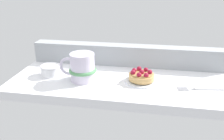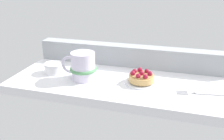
{
  "view_description": "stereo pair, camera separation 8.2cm",
  "coord_description": "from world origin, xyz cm",
  "px_view_note": "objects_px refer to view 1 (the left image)",
  "views": [
    {
      "loc": [
        9.57,
        -77.57,
        35.3
      ],
      "look_at": [
        -3.17,
        -2.89,
        4.19
      ],
      "focal_mm": 37.65,
      "sensor_mm": 36.0,
      "label": 1
    },
    {
      "loc": [
        17.55,
        -75.76,
        35.3
      ],
      "look_at": [
        -3.17,
        -2.89,
        4.19
      ],
      "focal_mm": 37.65,
      "sensor_mm": 36.0,
      "label": 2
    }
  ],
  "objects_px": {
    "dessert_plate": "(141,81)",
    "sugar_bowl": "(50,70)",
    "raspberry_tart": "(141,76)",
    "coffee_mug": "(82,68)",
    "dessert_fork": "(204,89)"
  },
  "relations": [
    {
      "from": "dessert_plate",
      "to": "sugar_bowl",
      "type": "height_order",
      "value": "sugar_bowl"
    },
    {
      "from": "sugar_bowl",
      "to": "raspberry_tart",
      "type": "bearing_deg",
      "value": -0.01
    },
    {
      "from": "coffee_mug",
      "to": "dessert_fork",
      "type": "distance_m",
      "value": 0.42
    },
    {
      "from": "raspberry_tart",
      "to": "coffee_mug",
      "type": "relative_size",
      "value": 0.66
    },
    {
      "from": "raspberry_tart",
      "to": "dessert_fork",
      "type": "relative_size",
      "value": 0.49
    },
    {
      "from": "dessert_fork",
      "to": "sugar_bowl",
      "type": "distance_m",
      "value": 0.55
    },
    {
      "from": "dessert_plate",
      "to": "sugar_bowl",
      "type": "bearing_deg",
      "value": 179.98
    },
    {
      "from": "raspberry_tart",
      "to": "coffee_mug",
      "type": "height_order",
      "value": "coffee_mug"
    },
    {
      "from": "raspberry_tart",
      "to": "dessert_fork",
      "type": "height_order",
      "value": "raspberry_tart"
    },
    {
      "from": "dessert_plate",
      "to": "dessert_fork",
      "type": "relative_size",
      "value": 0.64
    },
    {
      "from": "dessert_plate",
      "to": "coffee_mug",
      "type": "distance_m",
      "value": 0.21
    },
    {
      "from": "coffee_mug",
      "to": "sugar_bowl",
      "type": "bearing_deg",
      "value": 169.91
    },
    {
      "from": "raspberry_tart",
      "to": "sugar_bowl",
      "type": "relative_size",
      "value": 1.2
    },
    {
      "from": "dessert_plate",
      "to": "raspberry_tart",
      "type": "bearing_deg",
      "value": 171.82
    },
    {
      "from": "dessert_plate",
      "to": "coffee_mug",
      "type": "bearing_deg",
      "value": -173.7
    }
  ]
}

